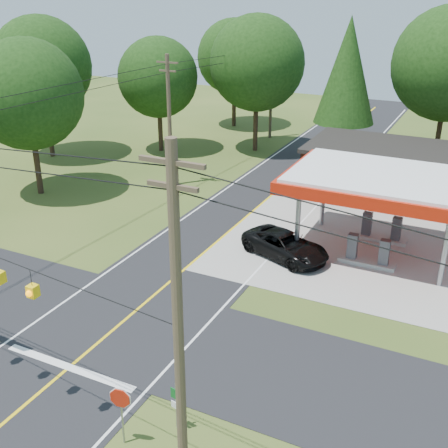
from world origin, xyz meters
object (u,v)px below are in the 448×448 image
at_px(sedan_car, 444,206).
at_px(octagonal_stop_sign, 120,403).
at_px(gas_canopy, 382,184).
at_px(suv_car, 285,246).

relative_size(sedan_car, octagonal_stop_sign, 1.51).
bearing_deg(sedan_car, octagonal_stop_sign, -99.32).
xyz_separation_m(gas_canopy, sedan_car, (3.00, 8.00, -3.65)).
bearing_deg(suv_car, sedan_car, -13.25).
height_order(suv_car, octagonal_stop_sign, octagonal_stop_sign).
bearing_deg(gas_canopy, sedan_car, 69.44).
bearing_deg(suv_car, gas_canopy, -35.28).
bearing_deg(octagonal_stop_sign, suv_car, 90.00).
distance_m(sedan_car, octagonal_stop_sign, 28.06).
height_order(gas_canopy, sedan_car, gas_canopy).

